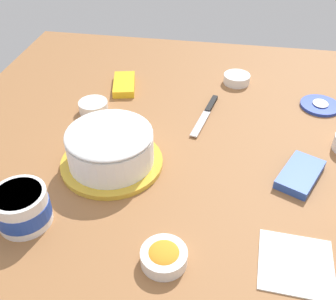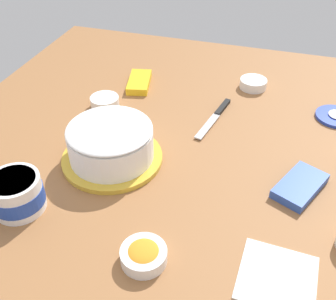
# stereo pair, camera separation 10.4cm
# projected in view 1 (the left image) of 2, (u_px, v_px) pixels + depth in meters

# --- Properties ---
(ground_plane) EXTENTS (1.54, 1.54, 0.00)m
(ground_plane) POSITION_uv_depth(u_px,v_px,m) (197.00, 158.00, 1.07)
(ground_plane) COLOR #936038
(frosted_cake) EXTENTS (0.27, 0.27, 0.12)m
(frosted_cake) POSITION_uv_depth(u_px,v_px,m) (110.00, 148.00, 1.01)
(frosted_cake) COLOR gold
(frosted_cake) RESTS_ON ground_plane
(frosting_tub) EXTENTS (0.12, 0.12, 0.09)m
(frosting_tub) POSITION_uv_depth(u_px,v_px,m) (22.00, 207.00, 0.87)
(frosting_tub) COLOR white
(frosting_tub) RESTS_ON ground_plane
(frosting_tub_lid) EXTENTS (0.12, 0.12, 0.02)m
(frosting_tub_lid) POSITION_uv_depth(u_px,v_px,m) (320.00, 105.00, 1.27)
(frosting_tub_lid) COLOR #233DAD
(frosting_tub_lid) RESTS_ON ground_plane
(spreading_knife) EXTENTS (0.24, 0.07, 0.01)m
(spreading_knife) POSITION_uv_depth(u_px,v_px,m) (207.00, 112.00, 1.24)
(spreading_knife) COLOR silver
(spreading_knife) RESTS_ON ground_plane
(sprinkle_bowl_orange) EXTENTS (0.10, 0.10, 0.04)m
(sprinkle_bowl_orange) POSITION_uv_depth(u_px,v_px,m) (164.00, 256.00, 0.80)
(sprinkle_bowl_orange) COLOR white
(sprinkle_bowl_orange) RESTS_ON ground_plane
(sprinkle_bowl_blue) EXTENTS (0.09, 0.09, 0.04)m
(sprinkle_bowl_blue) POSITION_uv_depth(u_px,v_px,m) (93.00, 107.00, 1.24)
(sprinkle_bowl_blue) COLOR white
(sprinkle_bowl_blue) RESTS_ON ground_plane
(sprinkle_bowl_pink) EXTENTS (0.09, 0.09, 0.03)m
(sprinkle_bowl_pink) POSITION_uv_depth(u_px,v_px,m) (237.00, 79.00, 1.38)
(sprinkle_bowl_pink) COLOR white
(sprinkle_bowl_pink) RESTS_ON ground_plane
(candy_box_lower) EXTENTS (0.17, 0.14, 0.02)m
(candy_box_lower) POSITION_uv_depth(u_px,v_px,m) (300.00, 174.00, 1.00)
(candy_box_lower) COLOR #2D51B2
(candy_box_lower) RESTS_ON ground_plane
(candy_box_upper) EXTENTS (0.16, 0.10, 0.02)m
(candy_box_upper) POSITION_uv_depth(u_px,v_px,m) (124.00, 84.00, 1.36)
(candy_box_upper) COLOR yellow
(candy_box_upper) RESTS_ON ground_plane
(paper_napkin) EXTENTS (0.16, 0.16, 0.01)m
(paper_napkin) POSITION_uv_depth(u_px,v_px,m) (296.00, 264.00, 0.80)
(paper_napkin) COLOR white
(paper_napkin) RESTS_ON ground_plane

